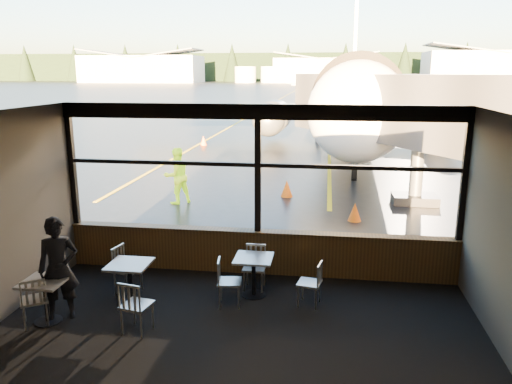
% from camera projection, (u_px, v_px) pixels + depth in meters
% --- Properties ---
extents(ground_plane, '(520.00, 520.00, 0.00)m').
position_uv_depth(ground_plane, '(323.00, 88.00, 125.94)').
color(ground_plane, black).
rests_on(ground_plane, ground).
extents(carpet_floor, '(8.00, 6.00, 0.01)m').
position_uv_depth(carpet_floor, '(231.00, 349.00, 7.58)').
color(carpet_floor, black).
rests_on(carpet_floor, ground).
extents(ceiling, '(8.00, 6.00, 0.04)m').
position_uv_depth(ceiling, '(228.00, 118.00, 6.76)').
color(ceiling, '#38332D').
rests_on(ceiling, ground).
extents(wall_back, '(8.00, 0.04, 3.50)m').
position_uv_depth(wall_back, '(162.00, 354.00, 4.28)').
color(wall_back, '#484239').
rests_on(wall_back, ground).
extents(window_sill, '(8.00, 0.28, 0.90)m').
position_uv_depth(window_sill, '(258.00, 253.00, 10.36)').
color(window_sill, '#4C3217').
rests_on(window_sill, ground).
extents(window_header, '(8.00, 0.18, 0.30)m').
position_uv_depth(window_header, '(258.00, 112.00, 9.68)').
color(window_header, black).
rests_on(window_header, ground).
extents(mullion_left, '(0.12, 0.12, 2.60)m').
position_uv_depth(mullion_left, '(72.00, 165.00, 10.49)').
color(mullion_left, black).
rests_on(mullion_left, ground).
extents(mullion_centre, '(0.12, 0.12, 2.60)m').
position_uv_depth(mullion_centre, '(258.00, 170.00, 9.95)').
color(mullion_centre, black).
rests_on(mullion_centre, ground).
extents(mullion_right, '(0.12, 0.12, 2.60)m').
position_uv_depth(mullion_right, '(465.00, 176.00, 9.41)').
color(mullion_right, black).
rests_on(mullion_right, ground).
extents(window_transom, '(8.00, 0.10, 0.08)m').
position_uv_depth(window_transom, '(258.00, 165.00, 9.92)').
color(window_transom, black).
rests_on(window_transom, ground).
extents(airliner, '(28.96, 34.27, 10.14)m').
position_uv_depth(airliner, '(356.00, 55.00, 28.85)').
color(airliner, white).
rests_on(airliner, ground_plane).
extents(jet_bridge, '(8.32, 10.17, 4.44)m').
position_uv_depth(jet_bridge, '(404.00, 137.00, 14.74)').
color(jet_bridge, '#2B2B2E').
rests_on(jet_bridge, ground_plane).
extents(cafe_table_near, '(0.70, 0.70, 0.77)m').
position_uv_depth(cafe_table_near, '(254.00, 277.00, 9.31)').
color(cafe_table_near, '#AAA59C').
rests_on(cafe_table_near, carpet_floor).
extents(cafe_table_mid, '(0.72, 0.72, 0.79)m').
position_uv_depth(cafe_table_mid, '(130.00, 284.00, 8.96)').
color(cafe_table_mid, gray).
rests_on(cafe_table_mid, carpet_floor).
extents(cafe_table_left, '(0.69, 0.69, 0.75)m').
position_uv_depth(cafe_table_left, '(46.00, 301.00, 8.32)').
color(cafe_table_left, '#A9A39C').
rests_on(cafe_table_left, carpet_floor).
extents(chair_near_e, '(0.53, 0.53, 0.83)m').
position_uv_depth(chair_near_e, '(309.00, 284.00, 8.93)').
color(chair_near_e, '#B9B3A7').
rests_on(chair_near_e, carpet_floor).
extents(chair_near_w, '(0.54, 0.54, 0.88)m').
position_uv_depth(chair_near_w, '(230.00, 282.00, 8.92)').
color(chair_near_w, beige).
rests_on(chair_near_w, carpet_floor).
extents(chair_near_n, '(0.48, 0.48, 0.88)m').
position_uv_depth(chair_near_n, '(254.00, 268.00, 9.55)').
color(chair_near_n, '#B1AB9F').
rests_on(chair_near_n, carpet_floor).
extents(chair_mid_s, '(0.59, 0.59, 0.92)m').
position_uv_depth(chair_mid_s, '(137.00, 306.00, 7.99)').
color(chair_mid_s, '#B9B4A7').
rests_on(chair_mid_s, carpet_floor).
extents(chair_mid_w, '(0.59, 0.59, 0.92)m').
position_uv_depth(chair_mid_w, '(128.00, 270.00, 9.43)').
color(chair_mid_w, '#BBB5A8').
rests_on(chair_mid_w, carpet_floor).
extents(chair_left_s, '(0.66, 0.66, 0.88)m').
position_uv_depth(chair_left_s, '(34.00, 300.00, 8.22)').
color(chair_left_s, '#B5B1A4').
rests_on(chair_left_s, carpet_floor).
extents(passenger, '(0.77, 0.67, 1.78)m').
position_uv_depth(passenger, '(59.00, 269.00, 8.36)').
color(passenger, black).
rests_on(passenger, carpet_floor).
extents(ground_crew, '(1.10, 1.09, 1.79)m').
position_uv_depth(ground_crew, '(177.00, 176.00, 15.82)').
color(ground_crew, '#BFF219').
rests_on(ground_crew, ground_plane).
extents(cone_nose, '(0.40, 0.40, 0.56)m').
position_uv_depth(cone_nose, '(287.00, 189.00, 16.78)').
color(cone_nose, '#FF5308').
rests_on(cone_nose, ground_plane).
extents(cone_wing, '(0.38, 0.38, 0.53)m').
position_uv_depth(cone_wing, '(204.00, 141.00, 28.61)').
color(cone_wing, '#FF4D08').
rests_on(cone_wing, ground_plane).
extents(hangar_left, '(45.00, 18.00, 11.00)m').
position_uv_depth(hangar_left, '(142.00, 68.00, 191.98)').
color(hangar_left, silver).
rests_on(hangar_left, ground_plane).
extents(hangar_mid, '(38.00, 15.00, 10.00)m').
position_uv_depth(hangar_mid, '(325.00, 69.00, 187.32)').
color(hangar_mid, silver).
rests_on(hangar_mid, ground_plane).
extents(hangar_right, '(50.00, 20.00, 12.00)m').
position_uv_depth(hangar_right, '(500.00, 66.00, 172.14)').
color(hangar_right, silver).
rests_on(hangar_right, ground_plane).
extents(fuel_tank_a, '(8.00, 8.00, 6.00)m').
position_uv_depth(fuel_tank_a, '(245.00, 75.00, 189.01)').
color(fuel_tank_a, silver).
rests_on(fuel_tank_a, ground_plane).
extents(fuel_tank_b, '(8.00, 8.00, 6.00)m').
position_uv_depth(fuel_tank_b, '(272.00, 75.00, 187.64)').
color(fuel_tank_b, silver).
rests_on(fuel_tank_b, ground_plane).
extents(fuel_tank_c, '(8.00, 8.00, 6.00)m').
position_uv_depth(fuel_tank_c, '(298.00, 75.00, 186.27)').
color(fuel_tank_c, silver).
rests_on(fuel_tank_c, ground_plane).
extents(treeline, '(360.00, 3.00, 12.00)m').
position_uv_depth(treeline, '(326.00, 67.00, 211.15)').
color(treeline, black).
rests_on(treeline, ground_plane).
extents(cone_extra, '(0.38, 0.38, 0.52)m').
position_uv_depth(cone_extra, '(355.00, 212.00, 14.04)').
color(cone_extra, '#FF4208').
rests_on(cone_extra, ground_plane).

